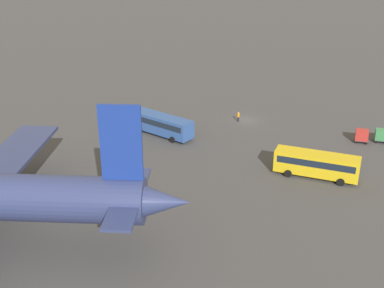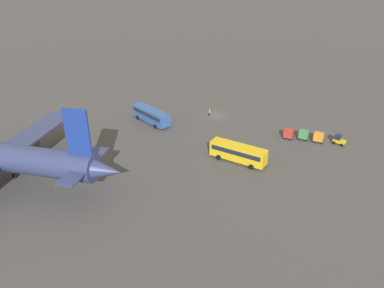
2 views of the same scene
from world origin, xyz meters
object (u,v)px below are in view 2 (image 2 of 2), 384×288
baggage_tug (339,140)px  cargo_cart_orange (319,137)px  shuttle_bus_far (238,152)px  shuttle_bus_near (151,115)px  cargo_cart_green (304,134)px  cargo_cart_red (289,134)px  worker_person (210,113)px

baggage_tug → cargo_cart_orange: size_ratio=1.24×
cargo_cart_orange → shuttle_bus_far: bearing=45.1°
shuttle_bus_near → shuttle_bus_far: shuttle_bus_far is taller
shuttle_bus_near → cargo_cart_green: shuttle_bus_near is taller
cargo_cart_orange → cargo_cart_red: 6.17m
cargo_cart_green → cargo_cart_red: size_ratio=1.00×
baggage_tug → cargo_cart_green: size_ratio=1.24×
cargo_cart_orange → cargo_cart_green: size_ratio=1.00×
shuttle_bus_far → cargo_cart_orange: bearing=-123.4°
baggage_tug → worker_person: bearing=10.7°
worker_person → cargo_cart_orange: bearing=168.0°
shuttle_bus_far → baggage_tug: size_ratio=4.19×
baggage_tug → cargo_cart_orange: (4.08, 0.66, 0.25)m
cargo_cart_orange → cargo_cart_green: (3.07, -0.19, 0.00)m
shuttle_bus_near → worker_person: bearing=-116.3°
shuttle_bus_far → baggage_tug: 23.21m
shuttle_bus_far → baggage_tug: shuttle_bus_far is taller
cargo_cart_green → shuttle_bus_near: bearing=5.1°
baggage_tug → cargo_cart_red: bearing=26.2°
shuttle_bus_near → cargo_cart_orange: size_ratio=5.18×
baggage_tug → shuttle_bus_near: bearing=24.8°
cargo_cart_orange → cargo_cart_red: bearing=4.4°
baggage_tug → cargo_cart_green: baggage_tug is taller
baggage_tug → cargo_cart_orange: baggage_tug is taller
shuttle_bus_far → cargo_cart_green: (-10.84, -14.15, -0.81)m
shuttle_bus_far → cargo_cart_red: size_ratio=5.18×
shuttle_bus_near → worker_person: size_ratio=6.50×
shuttle_bus_far → cargo_cart_green: 17.84m
cargo_cart_red → baggage_tug: bearing=-173.7°
cargo_cart_green → worker_person: bearing=-13.1°
baggage_tug → cargo_cart_red: baggage_tug is taller
shuttle_bus_near → cargo_cart_red: size_ratio=5.18×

